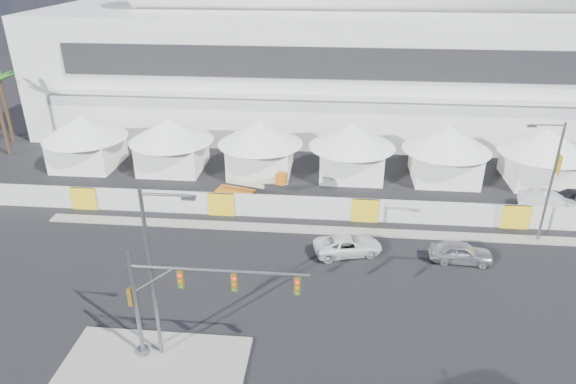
# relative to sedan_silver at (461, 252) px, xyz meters

# --- Properties ---
(ground) EXTENTS (160.00, 160.00, 0.00)m
(ground) POSITION_rel_sedan_silver_xyz_m (-12.65, -9.02, -0.75)
(ground) COLOR black
(ground) RESTS_ON ground
(median_island) EXTENTS (10.00, 5.00, 0.15)m
(median_island) POSITION_rel_sedan_silver_xyz_m (-18.65, -12.02, -0.68)
(median_island) COLOR gray
(median_island) RESTS_ON ground
(far_curb) EXTENTS (80.00, 1.20, 0.12)m
(far_curb) POSITION_rel_sedan_silver_xyz_m (7.35, 3.48, -0.69)
(far_curb) COLOR gray
(far_curb) RESTS_ON ground
(stadium) EXTENTS (80.00, 24.80, 21.98)m
(stadium) POSITION_rel_sedan_silver_xyz_m (-3.94, 32.48, 8.70)
(stadium) COLOR silver
(stadium) RESTS_ON ground
(tent_row) EXTENTS (53.40, 8.40, 5.40)m
(tent_row) POSITION_rel_sedan_silver_xyz_m (-12.15, 14.98, 2.39)
(tent_row) COLOR white
(tent_row) RESTS_ON ground
(hoarding_fence) EXTENTS (70.00, 0.25, 2.00)m
(hoarding_fence) POSITION_rel_sedan_silver_xyz_m (-6.65, 5.48, 0.25)
(hoarding_fence) COLOR silver
(hoarding_fence) RESTS_ON ground
(palm_cluster) EXTENTS (10.60, 10.60, 8.55)m
(palm_cluster) POSITION_rel_sedan_silver_xyz_m (-46.11, 20.48, 6.13)
(palm_cluster) COLOR #47331E
(palm_cluster) RESTS_ON ground
(sedan_silver) EXTENTS (2.02, 4.52, 1.51)m
(sedan_silver) POSITION_rel_sedan_silver_xyz_m (0.00, 0.00, 0.00)
(sedan_silver) COLOR #B6B5BA
(sedan_silver) RESTS_ON ground
(pickup_curb) EXTENTS (3.57, 5.45, 1.39)m
(pickup_curb) POSITION_rel_sedan_silver_xyz_m (-8.08, 0.30, -0.06)
(pickup_curb) COLOR white
(pickup_curb) RESTS_ON ground
(lot_car_a) EXTENTS (2.60, 5.04, 1.58)m
(lot_car_a) POSITION_rel_sedan_silver_xyz_m (9.20, 9.09, 0.04)
(lot_car_a) COLOR silver
(lot_car_a) RESTS_ON ground
(traffic_mast) EXTENTS (9.51, 0.65, 6.65)m
(traffic_mast) POSITION_rel_sedan_silver_xyz_m (-17.35, -11.39, 3.15)
(traffic_mast) COLOR slate
(traffic_mast) RESTS_ON median_island
(streetlight_median) EXTENTS (2.78, 0.28, 10.06)m
(streetlight_median) POSITION_rel_sedan_silver_xyz_m (-18.23, -11.20, 5.17)
(streetlight_median) COLOR slate
(streetlight_median) RESTS_ON median_island
(streetlight_curb) EXTENTS (2.83, 0.64, 9.55)m
(streetlight_curb) POSITION_rel_sedan_silver_xyz_m (6.35, 3.48, 4.79)
(streetlight_curb) COLOR slate
(streetlight_curb) RESTS_ON ground
(boom_lift) EXTENTS (6.78, 2.34, 3.34)m
(boom_lift) POSITION_rel_sedan_silver_xyz_m (-17.36, 8.21, 0.14)
(boom_lift) COLOR orange
(boom_lift) RESTS_ON ground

